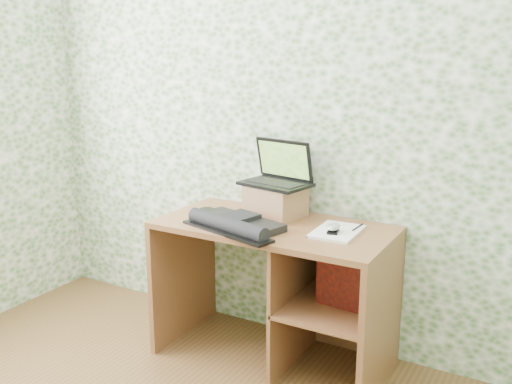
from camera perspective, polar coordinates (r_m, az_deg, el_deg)
The scene contains 10 objects.
wall_back at distance 3.08m, azimuth 4.62°, elevation 8.08°, with size 3.50×3.50×0.00m, color white.
desk at distance 3.00m, azimuth 3.38°, elevation -8.25°, with size 1.20×0.60×0.75m.
riser at distance 3.05m, azimuth 1.95°, elevation -0.87°, with size 0.28×0.23×0.17m, color #8D5E3F.
laptop at distance 3.05m, azimuth 2.30°, elevation 1.82°, with size 0.39×0.31×0.24m.
keyboard at distance 2.84m, azimuth -2.16°, elevation -3.16°, with size 0.56×0.40×0.08m.
headphones at distance 3.06m, azimuth -4.23°, elevation -2.27°, with size 0.21×0.21×0.03m.
notepad at distance 2.80m, azimuth 8.10°, elevation -3.94°, with size 0.20×0.29×0.01m, color silver.
mouse at distance 2.77m, azimuth 7.72°, elevation -3.68°, with size 0.06×0.10×0.03m, color silver.
pen at distance 2.86m, azimuth 10.13°, elevation -3.47°, with size 0.01×0.01×0.13m, color black.
red_box at distance 2.83m, azimuth 8.98°, elevation -8.15°, with size 0.28×0.09×0.33m, color maroon.
Camera 1 is at (1.29, -1.03, 1.61)m, focal length 40.00 mm.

